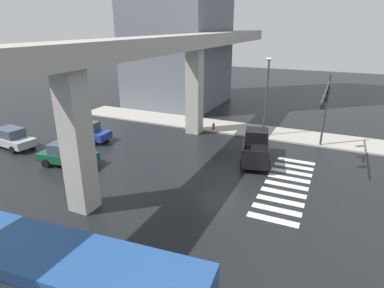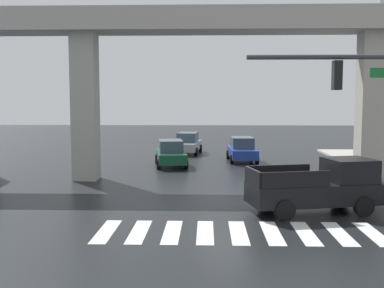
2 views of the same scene
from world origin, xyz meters
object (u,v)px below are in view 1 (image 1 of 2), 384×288
object	(u,v)px
street_lamp_near_corner	(267,88)
fire_hydrant	(214,127)
traffic_signal_mast	(325,101)
pickup_truck	(256,148)
sedan_blue	(86,131)
city_bus	(56,280)
sedan_dark_green	(67,154)
sedan_silver	(12,138)

from	to	relation	value
street_lamp_near_corner	fire_hydrant	distance (m)	6.38
traffic_signal_mast	street_lamp_near_corner	distance (m)	5.97
pickup_truck	sedan_blue	xyz separation A→B (m)	(-1.97, 15.03, -0.14)
city_bus	street_lamp_near_corner	xyz separation A→B (m)	(23.03, -1.94, 2.83)
sedan_dark_green	city_bus	bearing A→B (deg)	-136.63
sedan_silver	fire_hydrant	world-z (taller)	sedan_silver
sedan_silver	fire_hydrant	size ratio (longest dim) A/B	5.26
traffic_signal_mast	street_lamp_near_corner	xyz separation A→B (m)	(3.13, 5.08, 0.00)
city_bus	sedan_silver	xyz separation A→B (m)	(11.27, 16.94, -0.87)
sedan_dark_green	fire_hydrant	bearing A→B (deg)	-29.65
city_bus	fire_hydrant	size ratio (longest dim) A/B	12.91
sedan_blue	traffic_signal_mast	bearing A→B (deg)	-76.74
sedan_blue	sedan_dark_green	xyz separation A→B (m)	(-4.89, -2.54, 0.00)
city_bus	sedan_dark_green	xyz separation A→B (m)	(10.44, 9.86, -0.87)
pickup_truck	city_bus	xyz separation A→B (m)	(-17.30, 2.63, 0.73)
pickup_truck	sedan_silver	xyz separation A→B (m)	(-6.03, 19.56, -0.14)
pickup_truck	city_bus	size ratio (longest dim) A/B	0.49
city_bus	fire_hydrant	world-z (taller)	city_bus
sedan_blue	pickup_truck	bearing A→B (deg)	-82.53
city_bus	sedan_silver	world-z (taller)	city_bus
street_lamp_near_corner	fire_hydrant	xyz separation A→B (m)	(-0.40, 4.85, -4.13)
sedan_blue	sedan_dark_green	distance (m)	5.51
street_lamp_near_corner	fire_hydrant	world-z (taller)	street_lamp_near_corner
traffic_signal_mast	street_lamp_near_corner	bearing A→B (deg)	58.33
traffic_signal_mast	fire_hydrant	bearing A→B (deg)	74.62
sedan_dark_green	sedan_silver	world-z (taller)	same
city_bus	traffic_signal_mast	world-z (taller)	traffic_signal_mast
traffic_signal_mast	fire_hydrant	distance (m)	11.10
pickup_truck	fire_hydrant	world-z (taller)	pickup_truck
city_bus	sedan_blue	bearing A→B (deg)	38.99
sedan_silver	traffic_signal_mast	size ratio (longest dim) A/B	0.51
sedan_blue	street_lamp_near_corner	bearing A→B (deg)	-61.74
pickup_truck	fire_hydrant	bearing A→B (deg)	46.10
sedan_silver	street_lamp_near_corner	bearing A→B (deg)	-58.06
pickup_truck	sedan_blue	bearing A→B (deg)	97.47
fire_hydrant	sedan_blue	bearing A→B (deg)	127.61
sedan_blue	sedan_dark_green	world-z (taller)	same
traffic_signal_mast	street_lamp_near_corner	world-z (taller)	street_lamp_near_corner
city_bus	sedan_dark_green	world-z (taller)	city_bus
sedan_silver	street_lamp_near_corner	distance (m)	22.55
pickup_truck	street_lamp_near_corner	xyz separation A→B (m)	(5.74, 0.69, 3.57)
pickup_truck	city_bus	world-z (taller)	city_bus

